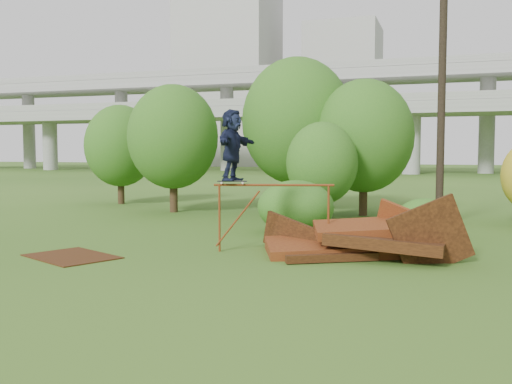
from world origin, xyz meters
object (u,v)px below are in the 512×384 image
(skater, at_px, (232,145))
(flat_plate, at_px, (72,256))
(utility_pole, at_px, (442,81))
(scrap_pile, at_px, (357,241))

(skater, bearing_deg, flat_plate, 125.55)
(utility_pole, bearing_deg, scrap_pile, -105.31)
(scrap_pile, relative_size, skater, 2.99)
(skater, xyz_separation_m, flat_plate, (-3.70, -2.11, -2.92))
(skater, relative_size, flat_plate, 0.83)
(flat_plate, height_order, utility_pole, utility_pole)
(utility_pole, bearing_deg, skater, -124.70)
(scrap_pile, xyz_separation_m, skater, (-3.34, -0.50, 2.55))
(skater, bearing_deg, utility_pole, -28.86)
(flat_plate, relative_size, utility_pole, 0.22)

